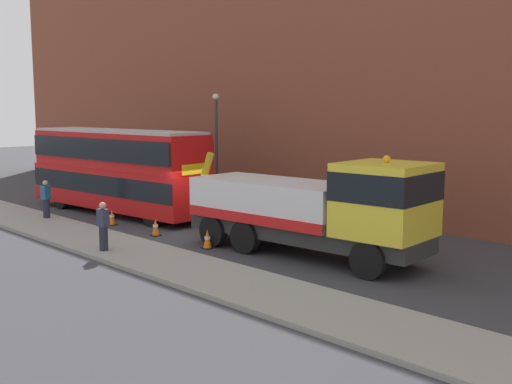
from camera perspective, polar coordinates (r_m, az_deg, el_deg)
ground_plane at (r=25.44m, az=-4.94°, el=-3.77°), size 120.00×120.00×0.00m
near_kerb at (r=23.06m, az=-13.06°, el=-4.98°), size 60.00×2.80×0.15m
building_facade at (r=30.31m, az=6.07°, el=13.42°), size 60.00×1.50×16.00m
recovery_tow_truck at (r=20.96m, az=5.44°, el=-1.39°), size 10.22×3.30×3.67m
double_decker_bus at (r=30.33m, az=-12.79°, el=2.22°), size 11.17×3.37×4.06m
pedestrian_onlooker at (r=29.29m, az=-18.95°, el=-0.67°), size 0.41×0.47×1.71m
pedestrian_bystander at (r=22.07m, az=-14.03°, el=-3.17°), size 0.43×0.33×1.71m
traffic_cone_near_bus at (r=27.61m, az=-13.25°, el=-2.31°), size 0.36×0.36×0.72m
traffic_cone_midway at (r=24.96m, az=-9.33°, el=-3.27°), size 0.36×0.36×0.72m
traffic_cone_near_truck at (r=22.52m, az=-4.55°, el=-4.41°), size 0.36×0.36×0.72m
street_lamp at (r=32.31m, az=-3.72°, el=4.94°), size 0.36×0.36×5.83m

